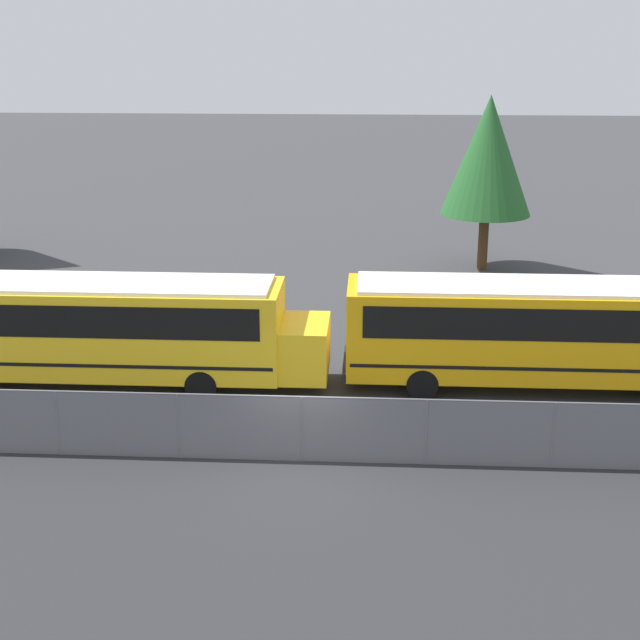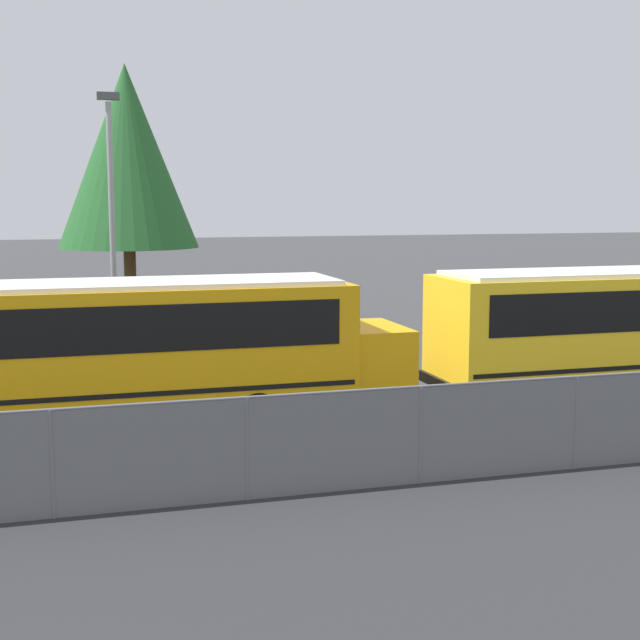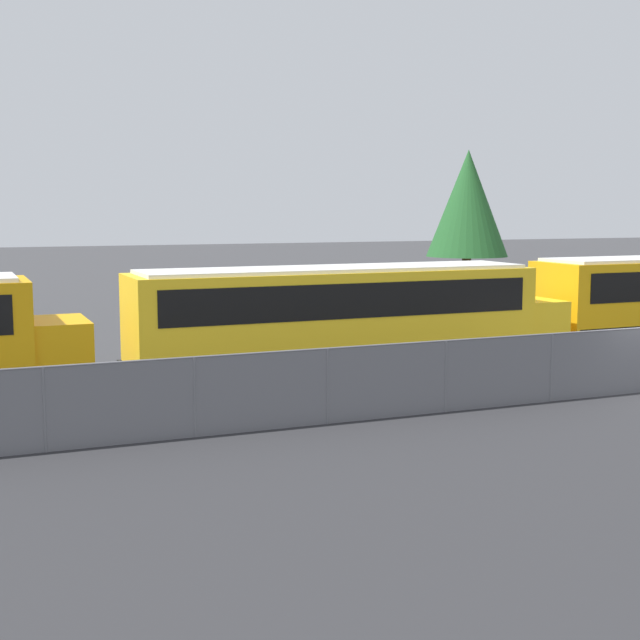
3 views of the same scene
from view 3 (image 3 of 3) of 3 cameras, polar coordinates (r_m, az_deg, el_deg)
school_bus_3 at (r=24.93m, az=1.63°, el=0.47°), size 12.99×2.61×3.16m
tree_1 at (r=43.70m, az=9.44°, el=7.35°), size 3.92×3.92×7.57m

